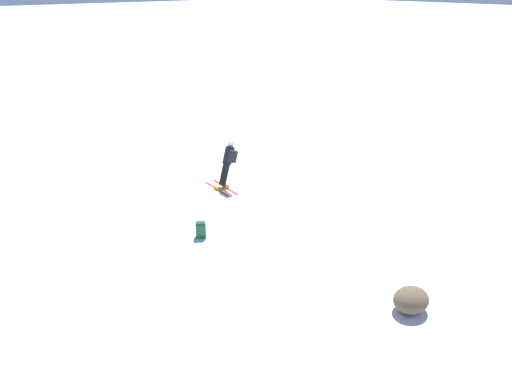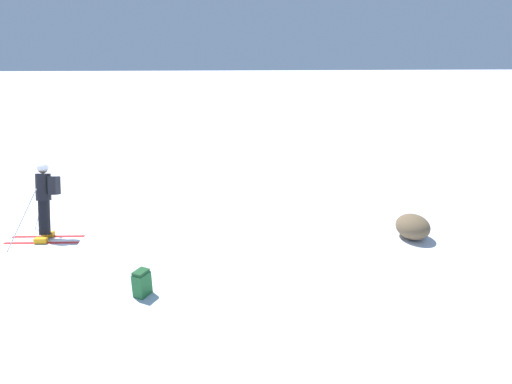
% 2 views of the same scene
% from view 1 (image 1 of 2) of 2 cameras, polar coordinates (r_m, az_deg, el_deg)
% --- Properties ---
extents(ground_plane, '(300.00, 300.00, 0.00)m').
position_cam_1_polar(ground_plane, '(19.03, -1.90, 1.06)').
color(ground_plane, white).
extents(skier, '(1.28, 1.79, 1.85)m').
position_cam_1_polar(skier, '(18.30, -3.26, 3.53)').
color(skier, red).
rests_on(skier, ground).
extents(spare_backpack, '(0.37, 0.35, 0.50)m').
position_cam_1_polar(spare_backpack, '(15.06, -6.33, -4.32)').
color(spare_backpack, '#236633').
rests_on(spare_backpack, ground).
extents(exposed_boulder_0, '(0.90, 0.77, 0.59)m').
position_cam_1_polar(exposed_boulder_0, '(12.39, 17.30, -11.70)').
color(exposed_boulder_0, brown).
rests_on(exposed_boulder_0, ground).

